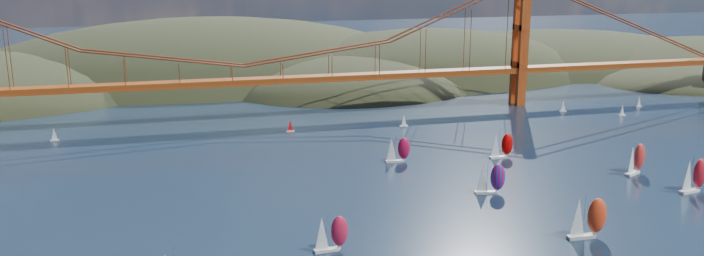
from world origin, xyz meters
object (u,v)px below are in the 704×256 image
racer_3 (501,145)px  racer_5 (397,149)px  racer_4 (636,158)px  racer_1 (587,217)px  racer_0 (330,233)px  racer_2 (694,175)px  racer_rwb (490,178)px

racer_3 → racer_5: bearing=171.4°
racer_4 → racer_5: racer_4 is taller
racer_3 → racer_1: bearing=-100.9°
racer_4 → racer_5: (-65.68, 29.58, -0.57)m
racer_0 → racer_5: 70.98m
racer_1 → racer_3: racer_1 is taller
racer_1 → racer_3: (10.47, 64.97, -0.81)m
racer_3 → racer_0: bearing=-142.4°
racer_2 → racer_0: bearing=175.7°
racer_4 → racer_5: bearing=129.0°
racer_1 → racer_2: (47.11, 21.05, -0.09)m
racer_4 → racer_3: bearing=114.2°
racer_1 → racer_4: bearing=44.1°
racer_1 → racer_rwb: (-8.31, 34.08, -0.61)m
racer_3 → racer_4: (31.54, -25.50, 0.53)m
racer_0 → racer_2: bearing=2.6°
racer_2 → racer_3: bearing=118.4°
racer_1 → racer_0: bearing=173.5°
racer_5 → racer_rwb: (15.36, -34.96, 0.25)m
racer_1 → racer_5: bearing=109.9°
racer_0 → racer_1: (59.38, -7.70, 0.84)m
racer_1 → racer_3: bearing=81.8°
racer_0 → racer_4: 106.25m
racer_0 → racer_3: racer_3 is taller
racer_2 → racer_3: racer_2 is taller
racer_rwb → racer_0: bearing=-141.4°
racer_0 → racer_rwb: (51.07, 26.38, 0.23)m
racer_0 → racer_5: bearing=55.3°
racer_4 → racer_5: size_ratio=1.13×
racer_5 → racer_rwb: racer_rwb is taller
racer_3 → racer_4: size_ratio=0.89×
racer_0 → racer_4: bearing=12.9°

